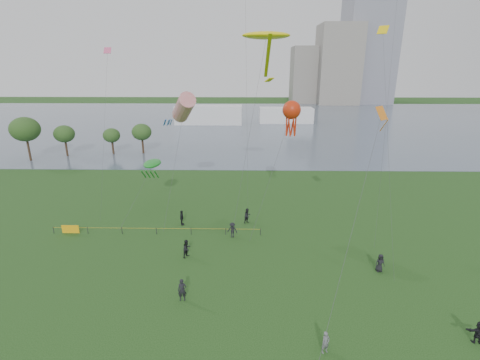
{
  "coord_description": "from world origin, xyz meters",
  "views": [
    {
      "loc": [
        0.61,
        -21.93,
        18.5
      ],
      "look_at": [
        0.0,
        10.0,
        8.0
      ],
      "focal_mm": 26.0,
      "sensor_mm": 36.0,
      "label": 1
    }
  ],
  "objects_px": {
    "fence": "(104,229)",
    "kite_flyer": "(326,343)",
    "kite_octopus": "(292,111)",
    "kite_stingray": "(266,36)"
  },
  "relations": [
    {
      "from": "fence",
      "to": "kite_octopus",
      "type": "bearing_deg",
      "value": 8.2
    },
    {
      "from": "kite_stingray",
      "to": "kite_flyer",
      "type": "bearing_deg",
      "value": -88.95
    },
    {
      "from": "fence",
      "to": "kite_flyer",
      "type": "relative_size",
      "value": 14.73
    },
    {
      "from": "kite_octopus",
      "to": "kite_stingray",
      "type": "bearing_deg",
      "value": 130.05
    },
    {
      "from": "kite_octopus",
      "to": "fence",
      "type": "bearing_deg",
      "value": -176.02
    },
    {
      "from": "fence",
      "to": "kite_octopus",
      "type": "relative_size",
      "value": 1.62
    },
    {
      "from": "kite_flyer",
      "to": "kite_octopus",
      "type": "distance_m",
      "value": 24.02
    },
    {
      "from": "kite_flyer",
      "to": "kite_stingray",
      "type": "distance_m",
      "value": 31.35
    },
    {
      "from": "kite_flyer",
      "to": "kite_stingray",
      "type": "height_order",
      "value": "kite_stingray"
    },
    {
      "from": "kite_flyer",
      "to": "kite_stingray",
      "type": "bearing_deg",
      "value": 72.26
    }
  ]
}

